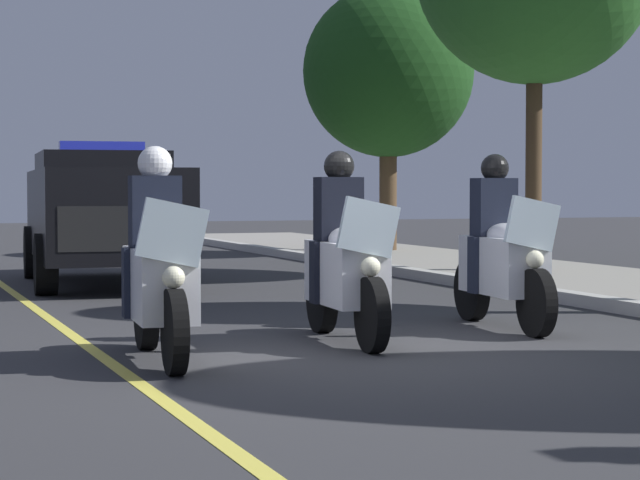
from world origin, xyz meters
TOP-DOWN VIEW (x-y plane):
  - ground_plane at (0.00, 0.00)m, footprint 80.00×80.00m
  - lane_stripe_center at (0.00, -2.14)m, footprint 48.00×0.12m
  - police_motorcycle_lead_left at (-0.33, -1.75)m, footprint 2.14×0.62m
  - police_motorcycle_lead_right at (-0.92, 0.08)m, footprint 2.14×0.62m
  - police_motorcycle_trailing at (-1.36, 1.92)m, footprint 2.14×0.62m
  - police_suv at (-8.15, -0.76)m, footprint 5.03×2.37m
  - tree_behind_suv at (-13.86, 6.21)m, footprint 3.54×3.54m

SIDE VIEW (x-z plane):
  - ground_plane at x=0.00m, z-range 0.00..0.00m
  - lane_stripe_center at x=0.00m, z-range 0.00..0.01m
  - police_motorcycle_lead_left at x=-0.33m, z-range -0.16..1.56m
  - police_motorcycle_lead_right at x=-0.92m, z-range -0.16..1.56m
  - police_motorcycle_trailing at x=-1.36m, z-range -0.16..1.56m
  - police_suv at x=-8.15m, z-range 0.04..2.09m
  - tree_behind_suv at x=-13.86m, z-range 1.05..6.53m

